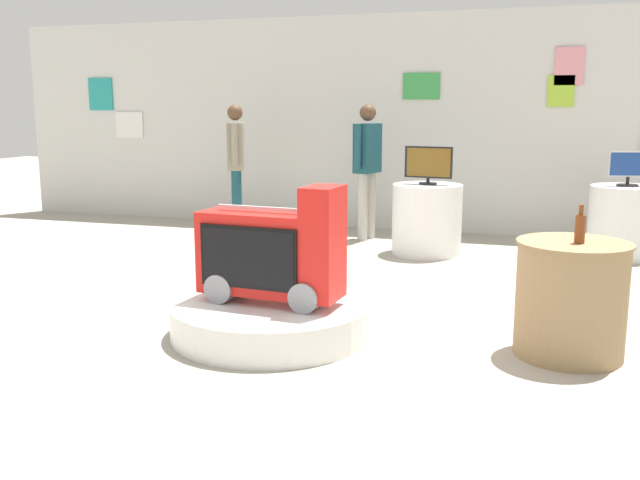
{
  "coord_description": "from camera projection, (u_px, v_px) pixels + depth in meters",
  "views": [
    {
      "loc": [
        1.6,
        -4.87,
        1.62
      ],
      "look_at": [
        0.01,
        0.25,
        0.61
      ],
      "focal_mm": 39.43,
      "sensor_mm": 36.0,
      "label": 1
    }
  ],
  "objects": [
    {
      "name": "ground_plane",
      "position": [
        309.0,
        324.0,
        5.34
      ],
      "size": [
        30.0,
        30.0,
        0.0
      ],
      "primitive_type": "plane",
      "color": "#A8A091"
    },
    {
      "name": "back_wall_display",
      "position": [
        413.0,
        124.0,
        9.22
      ],
      "size": [
        11.78,
        0.13,
        2.82
      ],
      "color": "silver",
      "rests_on": "ground"
    },
    {
      "name": "main_display_pedestal",
      "position": [
        271.0,
        318.0,
        5.07
      ],
      "size": [
        1.45,
        1.45,
        0.24
      ],
      "primitive_type": "cylinder",
      "color": "white",
      "rests_on": "ground"
    },
    {
      "name": "novelty_firetruck_tv",
      "position": [
        273.0,
        255.0,
        4.97
      ],
      "size": [
        1.06,
        0.48,
        0.85
      ],
      "color": "gray",
      "rests_on": "main_display_pedestal"
    },
    {
      "name": "display_pedestal_left_rear",
      "position": [
        624.0,
        222.0,
        7.69
      ],
      "size": [
        0.75,
        0.75,
        0.78
      ],
      "primitive_type": "cylinder",
      "color": "white",
      "rests_on": "ground"
    },
    {
      "name": "tv_on_left_rear",
      "position": [
        629.0,
        168.0,
        7.58
      ],
      "size": [
        0.42,
        0.23,
        0.38
      ],
      "color": "black",
      "rests_on": "display_pedestal_left_rear"
    },
    {
      "name": "display_pedestal_center_rear",
      "position": [
        427.0,
        219.0,
        7.86
      ],
      "size": [
        0.78,
        0.78,
        0.78
      ],
      "primitive_type": "cylinder",
      "color": "white",
      "rests_on": "ground"
    },
    {
      "name": "tv_on_center_rear",
      "position": [
        428.0,
        164.0,
        7.74
      ],
      "size": [
        0.54,
        0.2,
        0.42
      ],
      "color": "black",
      "rests_on": "display_pedestal_center_rear"
    },
    {
      "name": "side_table_round",
      "position": [
        571.0,
        298.0,
        4.6
      ],
      "size": [
        0.73,
        0.73,
        0.77
      ],
      "color": "#9E7F56",
      "rests_on": "ground"
    },
    {
      "name": "bottle_on_side_table",
      "position": [
        580.0,
        228.0,
        4.47
      ],
      "size": [
        0.07,
        0.07,
        0.25
      ],
      "color": "brown",
      "rests_on": "side_table_round"
    },
    {
      "name": "shopper_browsing_near_truck",
      "position": [
        367.0,
        161.0,
        8.6
      ],
      "size": [
        0.29,
        0.54,
        1.66
      ],
      "color": "#B2ADA3",
      "rests_on": "ground"
    },
    {
      "name": "shopper_browsing_rear",
      "position": [
        236.0,
        159.0,
        9.12
      ],
      "size": [
        0.32,
        0.53,
        1.66
      ],
      "color": "#194751",
      "rests_on": "ground"
    }
  ]
}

